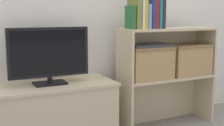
% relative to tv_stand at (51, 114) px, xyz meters
% --- Properties ---
extents(tv_stand, '(0.92, 0.39, 0.43)m').
position_rel_tv_stand_xyz_m(tv_stand, '(0.00, 0.00, 0.00)').
color(tv_stand, '#CCB793').
rests_on(tv_stand, ground_plane).
extents(tv, '(0.56, 0.14, 0.40)m').
position_rel_tv_stand_xyz_m(tv, '(-0.00, -0.00, 0.43)').
color(tv, black).
rests_on(tv, tv_stand).
extents(bookshelf_lower_tier, '(0.81, 0.26, 0.41)m').
position_rel_tv_stand_xyz_m(bookshelf_lower_tier, '(0.96, -0.00, 0.04)').
color(bookshelf_lower_tier, '#CCB793').
rests_on(bookshelf_lower_tier, ground_plane).
extents(bookshelf_upper_tier, '(0.81, 0.26, 0.40)m').
position_rel_tv_stand_xyz_m(bookshelf_upper_tier, '(0.96, -0.00, 0.45)').
color(bookshelf_upper_tier, '#CCB793').
rests_on(bookshelf_upper_tier, bookshelf_lower_tier).
extents(book_forest, '(0.02, 0.14, 0.17)m').
position_rel_tv_stand_xyz_m(book_forest, '(0.59, -0.08, 0.68)').
color(book_forest, '#286638').
rests_on(book_forest, bookshelf_upper_tier).
extents(book_olive, '(0.04, 0.16, 0.26)m').
position_rel_tv_stand_xyz_m(book_olive, '(0.63, -0.08, 0.72)').
color(book_olive, olive).
rests_on(book_olive, bookshelf_upper_tier).
extents(book_ivory, '(0.02, 0.16, 0.26)m').
position_rel_tv_stand_xyz_m(book_ivory, '(0.66, -0.08, 0.72)').
color(book_ivory, silver).
rests_on(book_ivory, bookshelf_upper_tier).
extents(book_mustard, '(0.03, 0.14, 0.23)m').
position_rel_tv_stand_xyz_m(book_mustard, '(0.69, -0.08, 0.71)').
color(book_mustard, gold).
rests_on(book_mustard, bookshelf_upper_tier).
extents(book_skyblue, '(0.03, 0.14, 0.18)m').
position_rel_tv_stand_xyz_m(book_skyblue, '(0.73, -0.08, 0.68)').
color(book_skyblue, '#709ECC').
rests_on(book_skyblue, bookshelf_upper_tier).
extents(book_navy, '(0.02, 0.15, 0.23)m').
position_rel_tv_stand_xyz_m(book_navy, '(0.76, -0.08, 0.71)').
color(book_navy, navy).
rests_on(book_navy, bookshelf_upper_tier).
extents(book_maroon, '(0.04, 0.13, 0.24)m').
position_rel_tv_stand_xyz_m(book_maroon, '(0.79, -0.08, 0.71)').
color(book_maroon, maroon).
rests_on(book_maroon, bookshelf_upper_tier).
extents(book_teal, '(0.02, 0.14, 0.22)m').
position_rel_tv_stand_xyz_m(book_teal, '(0.82, -0.08, 0.70)').
color(book_teal, '#1E7075').
rests_on(book_teal, bookshelf_upper_tier).
extents(book_charcoal, '(0.03, 0.13, 0.23)m').
position_rel_tv_stand_xyz_m(book_charcoal, '(0.85, -0.08, 0.71)').
color(book_charcoal, '#232328').
rests_on(book_charcoal, bookshelf_upper_tier).
extents(storage_basket_left, '(0.36, 0.23, 0.26)m').
position_rel_tv_stand_xyz_m(storage_basket_left, '(0.77, -0.07, 0.33)').
color(storage_basket_left, tan).
rests_on(storage_basket_left, bookshelf_lower_tier).
extents(storage_basket_right, '(0.36, 0.23, 0.26)m').
position_rel_tv_stand_xyz_m(storage_basket_right, '(1.15, -0.07, 0.33)').
color(storage_basket_right, tan).
rests_on(storage_basket_right, bookshelf_lower_tier).
extents(laptop, '(0.34, 0.21, 0.02)m').
position_rel_tv_stand_xyz_m(laptop, '(0.77, -0.07, 0.46)').
color(laptop, '#2D2D33').
rests_on(laptop, storage_basket_left).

